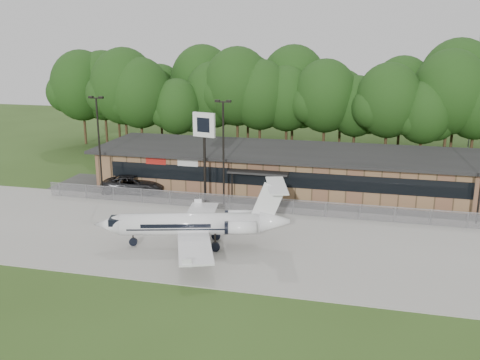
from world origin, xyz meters
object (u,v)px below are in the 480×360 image
(terminal, at_px, (287,168))
(business_jet, at_px, (198,225))
(pole_sign, at_px, (204,134))
(suv, at_px, (133,184))

(terminal, distance_m, business_jet, 18.67)
(terminal, bearing_deg, business_jet, -102.69)
(terminal, relative_size, pole_sign, 4.58)
(terminal, bearing_deg, suv, -160.16)
(business_jet, bearing_deg, terminal, 62.26)
(suv, bearing_deg, pole_sign, -108.72)
(terminal, xyz_separation_m, pole_sign, (-6.99, -7.14, 4.67))
(terminal, height_order, suv, terminal)
(business_jet, height_order, pole_sign, pole_sign)
(business_jet, distance_m, pole_sign, 12.48)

